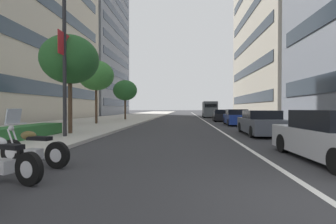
# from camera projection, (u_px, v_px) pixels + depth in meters

# --- Properties ---
(sidewalk_right_plaza) EXTENTS (160.00, 10.10, 0.15)m
(sidewalk_right_plaza) POSITION_uv_depth(u_px,v_px,m) (117.00, 119.00, 34.42)
(sidewalk_right_plaza) COLOR #B2ADA3
(sidewalk_right_plaza) RESTS_ON ground
(lane_centre_stripe) EXTENTS (110.00, 0.16, 0.01)m
(lane_centre_stripe) POSITION_uv_depth(u_px,v_px,m) (200.00, 118.00, 38.62)
(lane_centre_stripe) COLOR silver
(lane_centre_stripe) RESTS_ON ground
(motorcycle_mid_row) EXTENTS (0.88, 2.06, 1.49)m
(motorcycle_mid_row) POSITION_uv_depth(u_px,v_px,m) (2.00, 160.00, 5.19)
(motorcycle_mid_row) COLOR black
(motorcycle_mid_row) RESTS_ON ground
(motorcycle_nearest_camera) EXTENTS (0.72, 2.09, 1.49)m
(motorcycle_nearest_camera) POSITION_uv_depth(u_px,v_px,m) (33.00, 149.00, 6.51)
(motorcycle_nearest_camera) COLOR black
(motorcycle_nearest_camera) RESTS_ON ground
(car_lead_in_lane) EXTENTS (4.54, 1.99, 1.45)m
(car_lead_in_lane) POSITION_uv_depth(u_px,v_px,m) (335.00, 138.00, 7.07)
(car_lead_in_lane) COLOR #B7B7BC
(car_lead_in_lane) RESTS_ON ground
(car_far_down_avenue) EXTENTS (4.59, 1.98, 1.38)m
(car_far_down_avenue) POSITION_uv_depth(u_px,v_px,m) (261.00, 123.00, 14.29)
(car_far_down_avenue) COLOR #4C515B
(car_far_down_avenue) RESTS_ON ground
(car_mid_block_traffic) EXTENTS (4.68, 2.02, 1.41)m
(car_mid_block_traffic) POSITION_uv_depth(u_px,v_px,m) (236.00, 118.00, 22.72)
(car_mid_block_traffic) COLOR navy
(car_mid_block_traffic) RESTS_ON ground
(car_approaching_light) EXTENTS (4.36, 2.05, 1.35)m
(car_approaching_light) POSITION_uv_depth(u_px,v_px,m) (221.00, 116.00, 29.44)
(car_approaching_light) COLOR black
(car_approaching_light) RESTS_ON ground
(delivery_van_ahead) EXTENTS (5.67, 2.33, 2.57)m
(delivery_van_ahead) POSITION_uv_depth(u_px,v_px,m) (210.00, 109.00, 41.20)
(delivery_van_ahead) COLOR #4C5156
(delivery_van_ahead) RESTS_ON ground
(street_lamp_with_banners) EXTENTS (1.26, 2.48, 7.80)m
(street_lamp_with_banners) POSITION_uv_depth(u_px,v_px,m) (72.00, 39.00, 12.16)
(street_lamp_with_banners) COLOR #232326
(street_lamp_with_banners) RESTS_ON sidewalk_right_plaza
(clipped_hedge_bed) EXTENTS (6.70, 1.10, 0.56)m
(clipped_hedge_bed) POSITION_uv_depth(u_px,v_px,m) (11.00, 134.00, 10.57)
(clipped_hedge_bed) COLOR #28602D
(clipped_hedge_bed) RESTS_ON sidewalk_right_plaza
(street_tree_by_lamp_post) EXTENTS (3.08, 3.08, 5.30)m
(street_tree_by_lamp_post) POSITION_uv_depth(u_px,v_px,m) (70.00, 60.00, 13.66)
(street_tree_by_lamp_post) COLOR #473323
(street_tree_by_lamp_post) RESTS_ON sidewalk_right_plaza
(street_tree_far_plaza) EXTENTS (3.14, 3.14, 5.63)m
(street_tree_far_plaza) POSITION_uv_depth(u_px,v_px,m) (96.00, 76.00, 22.56)
(street_tree_far_plaza) COLOR #473323
(street_tree_far_plaza) RESTS_ON sidewalk_right_plaza
(street_tree_mid_sidewalk) EXTENTS (2.91, 2.91, 4.80)m
(street_tree_mid_sidewalk) POSITION_uv_depth(u_px,v_px,m) (125.00, 90.00, 30.94)
(street_tree_mid_sidewalk) COLOR #473323
(street_tree_mid_sidewalk) RESTS_ON sidewalk_right_plaza
(office_tower_far_left_down_avenue) EXTENTS (27.65, 18.29, 39.79)m
(office_tower_far_left_down_avenue) POSITION_uv_depth(u_px,v_px,m) (303.00, 0.00, 42.80)
(office_tower_far_left_down_avenue) COLOR beige
(office_tower_far_left_down_avenue) RESTS_ON ground
(office_tower_behind_plaza) EXTENTS (23.39, 17.47, 34.59)m
(office_tower_behind_plaza) POSITION_uv_depth(u_px,v_px,m) (81.00, 40.00, 58.43)
(office_tower_behind_plaza) COLOR gray
(office_tower_behind_plaza) RESTS_ON ground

